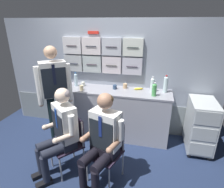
% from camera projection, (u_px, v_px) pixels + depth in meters
% --- Properties ---
extents(ground, '(4.80, 4.80, 0.04)m').
position_uv_depth(ground, '(85.00, 174.00, 2.75)').
color(ground, '#1F2B49').
extents(galley_bulkhead, '(4.20, 0.14, 2.15)m').
position_uv_depth(galley_bulkhead, '(108.00, 77.00, 3.59)').
color(galley_bulkhead, '#8D96A6').
rests_on(galley_bulkhead, ground).
extents(galley_counter, '(1.99, 0.53, 0.93)m').
position_uv_depth(galley_counter, '(115.00, 113.00, 3.51)').
color(galley_counter, '#9B9BA5').
rests_on(galley_counter, ground).
extents(service_trolley, '(0.40, 0.65, 0.90)m').
position_uv_depth(service_trolley, '(200.00, 124.00, 3.10)').
color(service_trolley, black).
rests_on(service_trolley, ground).
extents(folding_chair_left, '(0.56, 0.56, 0.83)m').
position_uv_depth(folding_chair_left, '(72.00, 138.00, 2.70)').
color(folding_chair_left, '#A8AAAF').
rests_on(folding_chair_left, ground).
extents(crew_member_left, '(0.66, 0.70, 1.29)m').
position_uv_depth(crew_member_left, '(60.00, 129.00, 2.54)').
color(crew_member_left, black).
rests_on(crew_member_left, ground).
extents(folding_chair_center, '(0.51, 0.51, 0.83)m').
position_uv_depth(folding_chair_center, '(109.00, 145.00, 2.55)').
color(folding_chair_center, '#A8AAAF').
rests_on(folding_chair_center, ground).
extents(crew_member_center, '(0.55, 0.71, 1.29)m').
position_uv_depth(crew_member_center, '(102.00, 138.00, 2.35)').
color(crew_member_center, black).
rests_on(crew_member_center, ground).
extents(crew_member_standing, '(0.45, 0.42, 1.76)m').
position_uv_depth(crew_member_standing, '(55.00, 90.00, 2.97)').
color(crew_member_standing, black).
rests_on(crew_member_standing, ground).
extents(water_bottle_tall, '(0.08, 0.08, 0.31)m').
position_uv_depth(water_bottle_tall, '(166.00, 84.00, 3.20)').
color(water_bottle_tall, silver).
rests_on(water_bottle_tall, galley_counter).
extents(water_bottle_short, '(0.07, 0.07, 0.27)m').
position_uv_depth(water_bottle_short, '(152.00, 85.00, 3.24)').
color(water_bottle_short, silver).
rests_on(water_bottle_short, galley_counter).
extents(sparkling_bottle_green, '(0.06, 0.06, 0.27)m').
position_uv_depth(sparkling_bottle_green, '(76.00, 80.00, 3.52)').
color(sparkling_bottle_green, silver).
rests_on(sparkling_bottle_green, galley_counter).
extents(water_bottle_clear, '(0.08, 0.08, 0.24)m').
position_uv_depth(water_bottle_clear, '(154.00, 90.00, 3.05)').
color(water_bottle_clear, '#4DA457').
rests_on(water_bottle_clear, galley_counter).
extents(coffee_cup_white, '(0.08, 0.08, 0.09)m').
position_uv_depth(coffee_cup_white, '(125.00, 86.00, 3.43)').
color(coffee_cup_white, tan).
rests_on(coffee_cup_white, galley_counter).
extents(paper_cup_blue, '(0.07, 0.07, 0.09)m').
position_uv_depth(paper_cup_blue, '(81.00, 88.00, 3.33)').
color(paper_cup_blue, '#C3B286').
rests_on(paper_cup_blue, galley_counter).
extents(coffee_cup_spare, '(0.07, 0.07, 0.08)m').
position_uv_depth(coffee_cup_spare, '(83.00, 84.00, 3.55)').
color(coffee_cup_spare, silver).
rests_on(coffee_cup_spare, galley_counter).
extents(paper_cup_tan, '(0.07, 0.07, 0.08)m').
position_uv_depth(paper_cup_tan, '(115.00, 87.00, 3.38)').
color(paper_cup_tan, navy).
rests_on(paper_cup_tan, galley_counter).
extents(snack_banana, '(0.17, 0.10, 0.04)m').
position_uv_depth(snack_banana, '(138.00, 89.00, 3.36)').
color(snack_banana, yellow).
rests_on(snack_banana, galley_counter).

